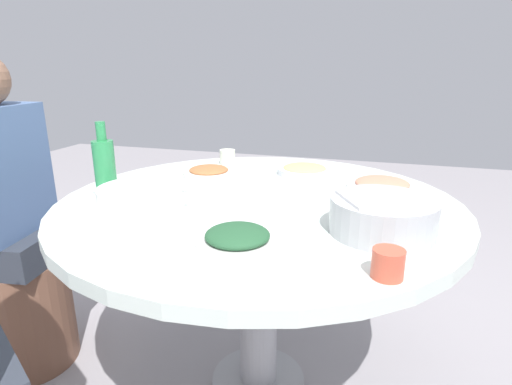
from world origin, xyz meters
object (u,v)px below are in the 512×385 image
object	(u,v)px
rice_bowl	(382,215)
stool_for_diner_right	(23,311)
dish_tofu_braise	(209,172)
dish_greens	(237,239)
round_dining_table	(259,228)
tea_cup_far	(227,157)
green_bottle	(105,165)
tea_cup_near	(388,264)
soup_bowl	(141,199)
dish_shrimp	(382,186)
dish_noodles	(305,170)

from	to	relation	value
rice_bowl	stool_for_diner_right	size ratio (longest dim) A/B	0.62
dish_tofu_braise	dish_greens	bearing A→B (deg)	-61.47
round_dining_table	tea_cup_far	world-z (taller)	tea_cup_far
rice_bowl	green_bottle	size ratio (longest dim) A/B	1.12
tea_cup_near	soup_bowl	bearing A→B (deg)	162.77
round_dining_table	soup_bowl	world-z (taller)	soup_bowl
rice_bowl	green_bottle	xyz separation A→B (m)	(-0.90, 0.10, 0.05)
dish_tofu_braise	dish_greens	size ratio (longest dim) A/B	1.01
green_bottle	dish_greens	bearing A→B (deg)	-26.79
tea_cup_far	stool_for_diner_right	world-z (taller)	tea_cup_far
round_dining_table	stool_for_diner_right	xyz separation A→B (m)	(-0.93, -0.13, -0.41)
dish_greens	green_bottle	size ratio (longest dim) A/B	0.84
soup_bowl	rice_bowl	bearing A→B (deg)	2.11
green_bottle	tea_cup_far	world-z (taller)	green_bottle
dish_greens	tea_cup_near	xyz separation A→B (m)	(0.34, -0.05, 0.01)
dish_tofu_braise	dish_shrimp	distance (m)	0.65
tea_cup_far	dish_shrimp	bearing A→B (deg)	-19.48
tea_cup_near	tea_cup_far	bearing A→B (deg)	127.77
round_dining_table	green_bottle	distance (m)	0.56
tea_cup_near	stool_for_diner_right	world-z (taller)	tea_cup_near
dish_noodles	dish_shrimp	distance (m)	0.34
rice_bowl	green_bottle	world-z (taller)	green_bottle
rice_bowl	tea_cup_far	world-z (taller)	rice_bowl
tea_cup_far	green_bottle	bearing A→B (deg)	-115.10
soup_bowl	green_bottle	size ratio (longest dim) A/B	1.09
dish_shrimp	tea_cup_near	world-z (taller)	tea_cup_near
rice_bowl	soup_bowl	bearing A→B (deg)	-177.89
round_dining_table	dish_noodles	distance (m)	0.39
round_dining_table	soup_bowl	xyz separation A→B (m)	(-0.31, -0.21, 0.14)
tea_cup_near	tea_cup_far	size ratio (longest dim) A/B	0.98
round_dining_table	stool_for_diner_right	size ratio (longest dim) A/B	2.92
round_dining_table	green_bottle	size ratio (longest dim) A/B	5.32
tea_cup_far	tea_cup_near	bearing A→B (deg)	-52.23
dish_tofu_braise	stool_for_diner_right	bearing A→B (deg)	-151.74
rice_bowl	soup_bowl	xyz separation A→B (m)	(-0.69, -0.03, -0.01)
stool_for_diner_right	dish_tofu_braise	bearing A→B (deg)	28.26
round_dining_table	rice_bowl	bearing A→B (deg)	-25.22
dish_shrimp	green_bottle	xyz separation A→B (m)	(-0.90, -0.29, 0.08)
dish_noodles	green_bottle	xyz separation A→B (m)	(-0.60, -0.44, 0.08)
soup_bowl	tea_cup_far	bearing A→B (deg)	86.76
rice_bowl	tea_cup_far	bearing A→B (deg)	136.64
soup_bowl	dish_shrimp	xyz separation A→B (m)	(0.69, 0.41, -0.02)
dish_noodles	tea_cup_far	size ratio (longest dim) A/B	3.19
soup_bowl	dish_shrimp	size ratio (longest dim) A/B	1.10
round_dining_table	dish_shrimp	bearing A→B (deg)	28.07
round_dining_table	tea_cup_near	distance (m)	0.60
dish_tofu_braise	dish_noodles	bearing A→B (deg)	20.74
tea_cup_far	stool_for_diner_right	distance (m)	1.03
rice_bowl	round_dining_table	bearing A→B (deg)	154.78
green_bottle	round_dining_table	bearing A→B (deg)	9.34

